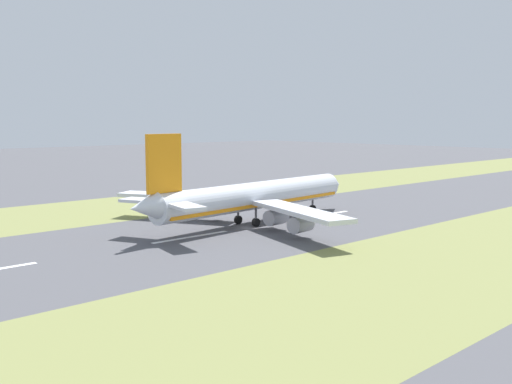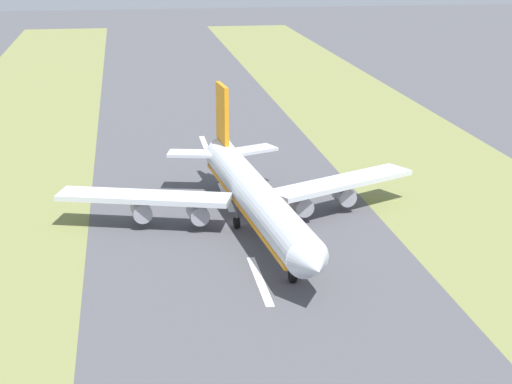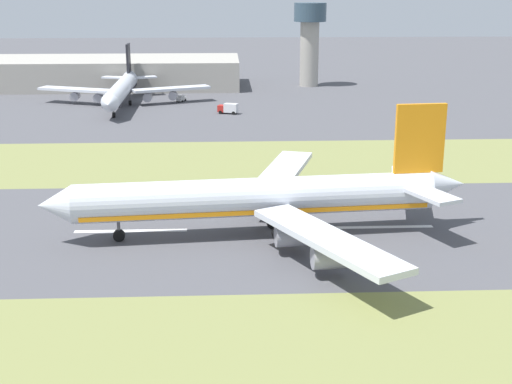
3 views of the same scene
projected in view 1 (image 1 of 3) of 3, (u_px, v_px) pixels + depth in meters
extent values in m
plane|color=#4C4C51|center=(247.00, 228.00, 127.17)|extent=(800.00, 800.00, 0.00)
cube|color=olive|center=(133.00, 206.00, 159.60)|extent=(40.00, 600.00, 0.01)
cube|color=olive|center=(439.00, 264.00, 94.74)|extent=(40.00, 600.00, 0.01)
cube|color=silver|center=(191.00, 237.00, 116.95)|extent=(1.20, 18.00, 0.01)
cube|color=silver|center=(323.00, 215.00, 144.27)|extent=(1.20, 18.00, 0.01)
cylinder|color=silver|center=(256.00, 196.00, 131.72)|extent=(11.16, 56.32, 6.00)
cone|color=silver|center=(334.00, 185.00, 154.50)|extent=(6.32, 5.52, 5.88)
cone|color=silver|center=(144.00, 207.00, 108.47)|extent=(5.63, 6.45, 5.10)
cube|color=orange|center=(256.00, 203.00, 131.91)|extent=(10.66, 54.06, 0.70)
cube|color=silver|center=(178.00, 196.00, 137.88)|extent=(28.52, 18.64, 0.90)
cube|color=silver|center=(300.00, 211.00, 114.98)|extent=(29.50, 14.07, 0.90)
cylinder|color=#93939E|center=(214.00, 209.00, 135.02)|extent=(3.63, 5.08, 3.20)
cylinder|color=#93939E|center=(176.00, 207.00, 138.29)|extent=(3.63, 5.08, 3.20)
cylinder|color=#93939E|center=(276.00, 217.00, 123.24)|extent=(3.63, 5.08, 3.20)
cylinder|color=#93939E|center=(301.00, 224.00, 114.74)|extent=(3.63, 5.08, 3.20)
cube|color=orange|center=(164.00, 163.00, 111.29)|extent=(1.54, 8.04, 11.00)
cube|color=silver|center=(146.00, 201.00, 115.78)|extent=(10.92, 8.00, 0.60)
cube|color=silver|center=(185.00, 206.00, 108.58)|extent=(10.72, 6.49, 0.60)
cylinder|color=#59595E|center=(313.00, 202.00, 148.05)|extent=(0.50, 0.50, 3.20)
cylinder|color=black|center=(313.00, 209.00, 148.24)|extent=(1.06, 1.88, 1.80)
cylinder|color=#59595E|center=(238.00, 213.00, 131.62)|extent=(0.50, 0.50, 3.20)
cylinder|color=black|center=(238.00, 220.00, 131.81)|extent=(1.06, 1.88, 1.80)
cylinder|color=#59595E|center=(256.00, 215.00, 128.22)|extent=(0.50, 0.50, 3.20)
cylinder|color=black|center=(256.00, 222.00, 128.41)|extent=(1.06, 1.88, 1.80)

